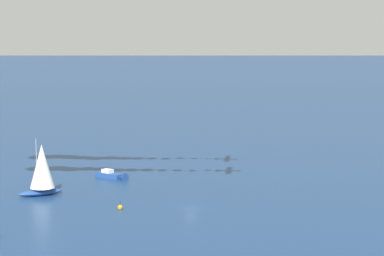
# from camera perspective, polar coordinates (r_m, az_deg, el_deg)

# --- Properties ---
(ground_plane) EXTENTS (2000.00, 2000.00, 0.00)m
(ground_plane) POSITION_cam_1_polar(r_m,az_deg,el_deg) (170.59, -0.09, -5.79)
(ground_plane) COLOR navy
(sailboat_near_centre) EXTENTS (10.20, 8.26, 13.30)m
(sailboat_near_centre) POSITION_cam_1_polar(r_m,az_deg,el_deg) (185.36, -10.74, -2.93)
(sailboat_near_centre) COLOR #23478C
(sailboat_near_centre) RESTS_ON ground_plane
(motorboat_inshore) EXTENTS (4.22, 9.83, 2.77)m
(motorboat_inshore) POSITION_cam_1_polar(r_m,az_deg,el_deg) (203.96, -5.70, -3.41)
(motorboat_inshore) COLOR #23478C
(motorboat_inshore) RESTS_ON ground_plane
(marker_buoy) EXTENTS (1.10, 1.10, 2.10)m
(marker_buoy) POSITION_cam_1_polar(r_m,az_deg,el_deg) (170.40, -5.18, -5.70)
(marker_buoy) COLOR orange
(marker_buoy) RESTS_ON ground_plane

